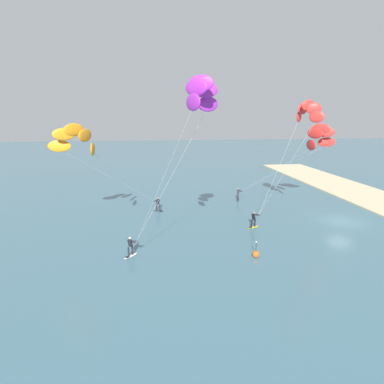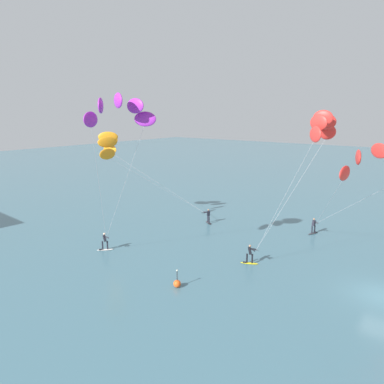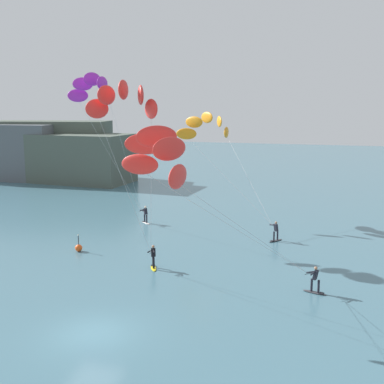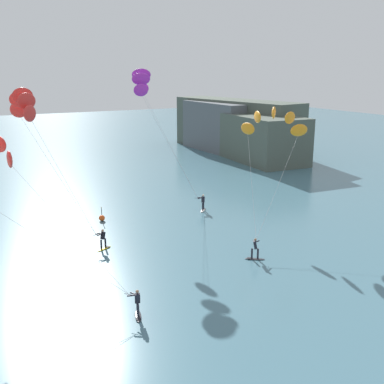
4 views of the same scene
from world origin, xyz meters
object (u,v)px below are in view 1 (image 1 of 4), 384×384
object	(u,v)px
kitesurfer_nearshore	(317,139)
marker_buoy	(256,254)
kitesurfer_mid_water	(198,101)
kitesurfer_far_out	(79,142)
kitesurfer_downwind	(305,117)

from	to	relation	value
kitesurfer_nearshore	marker_buoy	world-z (taller)	kitesurfer_nearshore
kitesurfer_nearshore	kitesurfer_mid_water	distance (m)	19.27
kitesurfer_nearshore	marker_buoy	distance (m)	17.02
kitesurfer_far_out	kitesurfer_downwind	world-z (taller)	kitesurfer_downwind
kitesurfer_mid_water	kitesurfer_far_out	xyz separation A→B (m)	(7.33, 9.51, -3.27)
kitesurfer_nearshore	kitesurfer_far_out	distance (m)	24.95
kitesurfer_downwind	marker_buoy	distance (m)	14.73
kitesurfer_mid_water	kitesurfer_far_out	world-z (taller)	kitesurfer_mid_water
kitesurfer_downwind	marker_buoy	size ratio (longest dim) A/B	9.17
kitesurfer_mid_water	marker_buoy	distance (m)	12.84
kitesurfer_mid_water	kitesurfer_far_out	bearing A→B (deg)	52.38
kitesurfer_far_out	kitesurfer_downwind	distance (m)	21.48
kitesurfer_mid_water	kitesurfer_far_out	size ratio (longest dim) A/B	1.24
kitesurfer_downwind	marker_buoy	bearing A→B (deg)	136.59
kitesurfer_mid_water	marker_buoy	size ratio (longest dim) A/B	10.05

